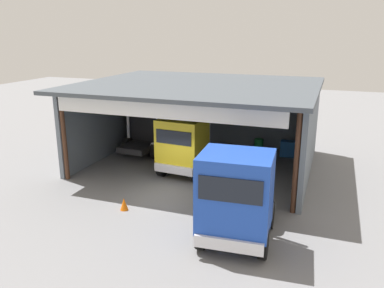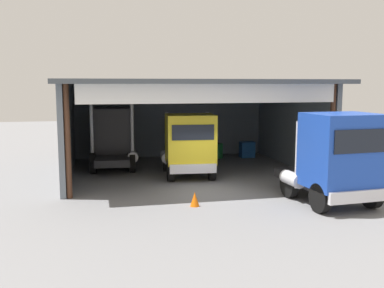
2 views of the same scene
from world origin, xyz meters
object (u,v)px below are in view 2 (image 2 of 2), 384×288
(oil_drum, at_px, (218,151))
(tool_cart, at_px, (247,150))
(truck_black_center_bay, at_px, (113,136))
(truck_blue_center_right_bay, at_px, (336,158))
(traffic_cone, at_px, (195,199))
(truck_yellow_left_bay, at_px, (189,145))

(oil_drum, bearing_deg, tool_cart, -4.71)
(truck_black_center_bay, bearing_deg, tool_cart, 15.94)
(truck_black_center_bay, distance_m, truck_blue_center_right_bay, 12.52)
(traffic_cone, bearing_deg, oil_drum, 69.41)
(truck_black_center_bay, relative_size, traffic_cone, 8.24)
(truck_blue_center_right_bay, distance_m, oil_drum, 11.82)
(truck_blue_center_right_bay, bearing_deg, truck_black_center_bay, -53.97)
(truck_yellow_left_bay, xyz_separation_m, tool_cart, (4.98, 5.18, -1.15))
(oil_drum, distance_m, tool_cart, 1.89)
(truck_yellow_left_bay, height_order, truck_blue_center_right_bay, truck_blue_center_right_bay)
(truck_yellow_left_bay, bearing_deg, oil_drum, -115.59)
(truck_black_center_bay, xyz_separation_m, oil_drum, (6.68, 2.03, -1.35))
(truck_black_center_bay, relative_size, truck_blue_center_right_bay, 0.94)
(tool_cart, relative_size, traffic_cone, 1.79)
(oil_drum, bearing_deg, traffic_cone, -110.59)
(truck_blue_center_right_bay, distance_m, tool_cart, 11.60)
(truck_yellow_left_bay, height_order, traffic_cone, truck_yellow_left_bay)
(truck_black_center_bay, distance_m, tool_cart, 8.87)
(tool_cart, bearing_deg, truck_yellow_left_bay, -133.91)
(truck_black_center_bay, height_order, truck_yellow_left_bay, truck_black_center_bay)
(oil_drum, height_order, tool_cart, tool_cart)
(oil_drum, xyz_separation_m, tool_cart, (1.89, -0.16, 0.04))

